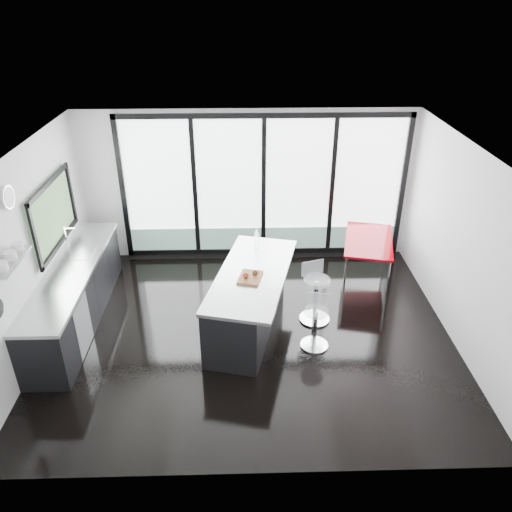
{
  "coord_description": "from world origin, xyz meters",
  "views": [
    {
      "loc": [
        -0.08,
        -6.1,
        4.66
      ],
      "look_at": [
        0.1,
        0.3,
        1.15
      ],
      "focal_mm": 35.0,
      "sensor_mm": 36.0,
      "label": 1
    }
  ],
  "objects_px": {
    "bar_stool_far": "(316,300)",
    "bar_stool_near": "(315,328)",
    "island": "(248,299)",
    "red_table": "(367,258)"
  },
  "relations": [
    {
      "from": "bar_stool_far",
      "to": "bar_stool_near",
      "type": "bearing_deg",
      "value": -117.92
    },
    {
      "from": "island",
      "to": "red_table",
      "type": "distance_m",
      "value": 2.55
    },
    {
      "from": "bar_stool_near",
      "to": "red_table",
      "type": "distance_m",
      "value": 2.26
    },
    {
      "from": "red_table",
      "to": "island",
      "type": "bearing_deg",
      "value": -146.77
    },
    {
      "from": "bar_stool_far",
      "to": "red_table",
      "type": "relative_size",
      "value": 0.54
    },
    {
      "from": "red_table",
      "to": "bar_stool_near",
      "type": "bearing_deg",
      "value": -121.15
    },
    {
      "from": "bar_stool_near",
      "to": "bar_stool_far",
      "type": "bearing_deg",
      "value": 94.45
    },
    {
      "from": "island",
      "to": "bar_stool_near",
      "type": "distance_m",
      "value": 1.11
    },
    {
      "from": "bar_stool_near",
      "to": "bar_stool_far",
      "type": "relative_size",
      "value": 0.85
    },
    {
      "from": "bar_stool_near",
      "to": "red_table",
      "type": "height_order",
      "value": "red_table"
    }
  ]
}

